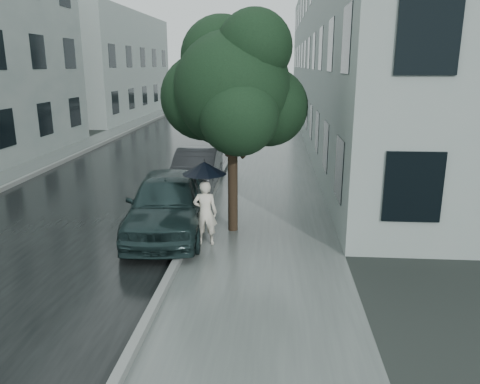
# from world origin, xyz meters

# --- Properties ---
(ground) EXTENTS (120.00, 120.00, 0.00)m
(ground) POSITION_xyz_m (0.00, 0.00, 0.00)
(ground) COLOR black
(ground) RESTS_ON ground
(sidewalk) EXTENTS (3.50, 60.00, 0.01)m
(sidewalk) POSITION_xyz_m (0.25, 12.00, 0.00)
(sidewalk) COLOR slate
(sidewalk) RESTS_ON ground
(kerb_near) EXTENTS (0.15, 60.00, 0.15)m
(kerb_near) POSITION_xyz_m (-1.57, 12.00, 0.07)
(kerb_near) COLOR slate
(kerb_near) RESTS_ON ground
(asphalt_road) EXTENTS (6.85, 60.00, 0.00)m
(asphalt_road) POSITION_xyz_m (-5.08, 12.00, 0.00)
(asphalt_road) COLOR black
(asphalt_road) RESTS_ON ground
(kerb_far) EXTENTS (0.15, 60.00, 0.15)m
(kerb_far) POSITION_xyz_m (-8.57, 12.00, 0.07)
(kerb_far) COLOR slate
(kerb_far) RESTS_ON ground
(sidewalk_far) EXTENTS (1.70, 60.00, 0.01)m
(sidewalk_far) POSITION_xyz_m (-9.50, 12.00, 0.00)
(sidewalk_far) COLOR #4C5451
(sidewalk_far) RESTS_ON ground
(building_near) EXTENTS (7.02, 36.00, 9.00)m
(building_near) POSITION_xyz_m (5.47, 19.50, 4.50)
(building_near) COLOR gray
(building_near) RESTS_ON ground
(building_far_b) EXTENTS (7.02, 18.00, 8.00)m
(building_far_b) POSITION_xyz_m (-13.77, 30.00, 4.00)
(building_far_b) COLOR gray
(building_far_b) RESTS_ON ground
(pedestrian) EXTENTS (0.56, 0.38, 1.52)m
(pedestrian) POSITION_xyz_m (-1.15, 2.00, 0.77)
(pedestrian) COLOR beige
(pedestrian) RESTS_ON sidewalk
(umbrella) EXTENTS (1.25, 1.25, 1.07)m
(umbrella) POSITION_xyz_m (-1.14, 2.00, 1.82)
(umbrella) COLOR black
(umbrella) RESTS_ON ground
(street_tree) EXTENTS (3.60, 3.27, 5.28)m
(street_tree) POSITION_xyz_m (-0.60, 3.11, 3.53)
(street_tree) COLOR #332619
(street_tree) RESTS_ON ground
(lamp_post) EXTENTS (0.82, 0.46, 4.88)m
(lamp_post) POSITION_xyz_m (-1.60, 12.61, 2.80)
(lamp_post) COLOR black
(lamp_post) RESTS_ON ground
(car_near) EXTENTS (2.21, 4.61, 1.52)m
(car_near) POSITION_xyz_m (-2.20, 2.74, 0.77)
(car_near) COLOR #1A2C2D
(car_near) RESTS_ON ground
(car_far) EXTENTS (1.44, 3.98, 1.31)m
(car_far) POSITION_xyz_m (-2.20, 7.09, 0.66)
(car_far) COLOR #232529
(car_far) RESTS_ON ground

